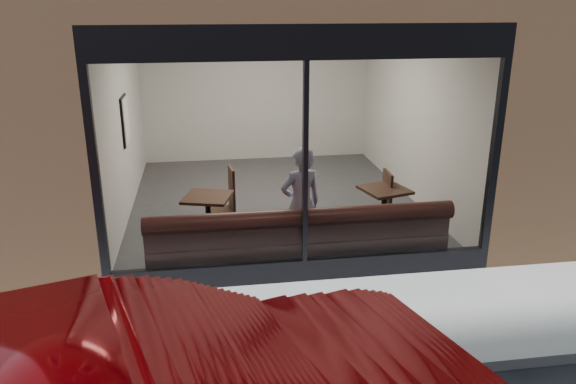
{
  "coord_description": "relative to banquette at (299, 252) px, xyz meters",
  "views": [
    {
      "loc": [
        -1.2,
        -4.36,
        3.45
      ],
      "look_at": [
        -0.16,
        2.4,
        1.1
      ],
      "focal_mm": 35.0,
      "sensor_mm": 36.0,
      "label": 1
    }
  ],
  "objects": [
    {
      "name": "ground",
      "position": [
        0.0,
        -2.45,
        -0.23
      ],
      "size": [
        120.0,
        120.0,
        0.0
      ],
      "primitive_type": "plane",
      "color": "black",
      "rests_on": "ground"
    },
    {
      "name": "sidewalk_near",
      "position": [
        0.0,
        -1.45,
        -0.22
      ],
      "size": [
        40.0,
        2.0,
        0.01
      ],
      "primitive_type": "cube",
      "color": "gray",
      "rests_on": "ground"
    },
    {
      "name": "kerb_near",
      "position": [
        0.0,
        -2.5,
        -0.17
      ],
      "size": [
        40.0,
        0.1,
        0.12
      ],
      "primitive_type": "cube",
      "color": "gray",
      "rests_on": "ground"
    },
    {
      "name": "host_building_pier_left",
      "position": [
        -3.75,
        5.55,
        1.38
      ],
      "size": [
        2.5,
        12.0,
        3.2
      ],
      "primitive_type": "cube",
      "color": "brown",
      "rests_on": "ground"
    },
    {
      "name": "host_building_pier_right",
      "position": [
        3.75,
        5.55,
        1.38
      ],
      "size": [
        2.5,
        12.0,
        3.2
      ],
      "primitive_type": "cube",
      "color": "brown",
      "rests_on": "ground"
    },
    {
      "name": "host_building_backfill",
      "position": [
        0.0,
        8.55,
        1.38
      ],
      "size": [
        5.0,
        6.0,
        3.2
      ],
      "primitive_type": "cube",
      "color": "brown",
      "rests_on": "ground"
    },
    {
      "name": "cafe_floor",
      "position": [
        0.0,
        2.55,
        -0.21
      ],
      "size": [
        6.0,
        6.0,
        0.0
      ],
      "primitive_type": "plane",
      "color": "#2D2D30",
      "rests_on": "ground"
    },
    {
      "name": "cafe_ceiling",
      "position": [
        0.0,
        2.55,
        2.97
      ],
      "size": [
        6.0,
        6.0,
        0.0
      ],
      "primitive_type": "plane",
      "rotation": [
        3.14,
        0.0,
        0.0
      ],
      "color": "white",
      "rests_on": "host_building_upper"
    },
    {
      "name": "cafe_wall_back",
      "position": [
        0.0,
        5.54,
        1.37
      ],
      "size": [
        5.0,
        0.0,
        5.0
      ],
      "primitive_type": "plane",
      "rotation": [
        1.57,
        0.0,
        0.0
      ],
      "color": "beige",
      "rests_on": "ground"
    },
    {
      "name": "cafe_wall_left",
      "position": [
        -2.49,
        2.55,
        1.37
      ],
      "size": [
        0.0,
        6.0,
        6.0
      ],
      "primitive_type": "plane",
      "rotation": [
        1.57,
        0.0,
        1.57
      ],
      "color": "beige",
      "rests_on": "ground"
    },
    {
      "name": "cafe_wall_right",
      "position": [
        2.49,
        2.55,
        1.37
      ],
      "size": [
        0.0,
        6.0,
        6.0
      ],
      "primitive_type": "plane",
      "rotation": [
        1.57,
        0.0,
        -1.57
      ],
      "color": "beige",
      "rests_on": "ground"
    },
    {
      "name": "storefront_kick",
      "position": [
        0.0,
        -0.4,
        -0.08
      ],
      "size": [
        5.0,
        0.1,
        0.3
      ],
      "primitive_type": "cube",
      "color": "black",
      "rests_on": "ground"
    },
    {
      "name": "storefront_header",
      "position": [
        0.0,
        -0.4,
        2.77
      ],
      "size": [
        5.0,
        0.1,
        0.4
      ],
      "primitive_type": "cube",
      "color": "black",
      "rests_on": "host_building_upper"
    },
    {
      "name": "storefront_mullion",
      "position": [
        0.0,
        -0.4,
        1.32
      ],
      "size": [
        0.06,
        0.1,
        2.5
      ],
      "primitive_type": "cube",
      "color": "black",
      "rests_on": "storefront_kick"
    },
    {
      "name": "storefront_glass",
      "position": [
        0.0,
        -0.43,
        1.33
      ],
      "size": [
        4.8,
        0.0,
        4.8
      ],
      "primitive_type": "plane",
      "rotation": [
        1.57,
        0.0,
        0.0
      ],
      "color": "white",
      "rests_on": "storefront_kick"
    },
    {
      "name": "banquette",
      "position": [
        0.0,
        0.0,
        0.0
      ],
      "size": [
        4.0,
        0.55,
        0.45
      ],
      "primitive_type": "cube",
      "color": "#371414",
      "rests_on": "cafe_floor"
    },
    {
      "name": "person",
      "position": [
        0.07,
        0.24,
        0.58
      ],
      "size": [
        0.67,
        0.53,
        1.62
      ],
      "primitive_type": "imported",
      "rotation": [
        0.0,
        0.0,
        3.4
      ],
      "color": "#95A0C9",
      "rests_on": "cafe_floor"
    },
    {
      "name": "cafe_table_left",
      "position": [
        -1.19,
        0.95,
        0.52
      ],
      "size": [
        0.8,
        0.8,
        0.04
      ],
      "primitive_type": "cube",
      "rotation": [
        0.0,
        0.0,
        -0.29
      ],
      "color": "black",
      "rests_on": "cafe_floor"
    },
    {
      "name": "cafe_table_right",
      "position": [
        1.47,
        0.88,
        0.52
      ],
      "size": [
        0.79,
        0.79,
        0.04
      ],
      "primitive_type": "cube",
      "rotation": [
        0.0,
        0.0,
        0.27
      ],
      "color": "black",
      "rests_on": "cafe_floor"
    },
    {
      "name": "cafe_chair_left",
      "position": [
        -0.98,
        1.68,
        0.01
      ],
      "size": [
        0.45,
        0.45,
        0.04
      ],
      "primitive_type": "cube",
      "rotation": [
        0.0,
        0.0,
        3.26
      ],
      "color": "black",
      "rests_on": "cafe_floor"
    },
    {
      "name": "cafe_chair_right",
      "position": [
        1.39,
        1.11,
        0.01
      ],
      "size": [
        0.46,
        0.46,
        0.04
      ],
      "primitive_type": "cube",
      "rotation": [
        0.0,
        0.0,
        3.11
      ],
      "color": "black",
      "rests_on": "cafe_floor"
    },
    {
      "name": "wall_poster",
      "position": [
        -2.45,
        2.61,
        1.34
      ],
      "size": [
        0.02,
        0.56,
        0.75
      ],
      "primitive_type": "cube",
      "color": "white",
      "rests_on": "cafe_wall_left"
    }
  ]
}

